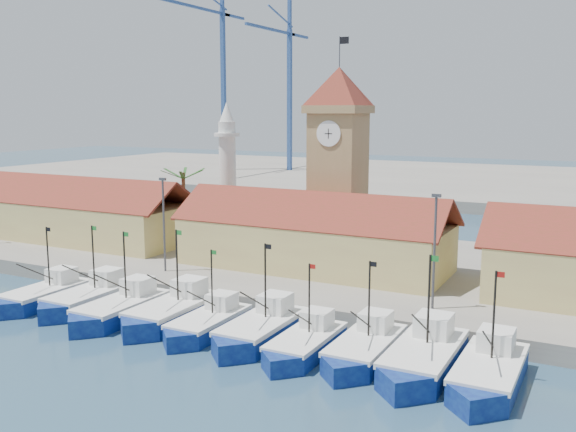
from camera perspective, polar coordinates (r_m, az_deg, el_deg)
The scene contains 21 objects.
ground at distance 47.50m, azimuth -8.24°, elevation -11.41°, with size 400.00×400.00×0.00m, color navy.
quay at distance 67.35m, azimuth 3.70°, elevation -4.43°, with size 140.00×32.00×1.50m, color gray.
terminal at distance 149.14m, azimuth 17.09°, elevation 2.84°, with size 240.00×80.00×2.00m, color gray.
boat_0 at distance 60.26m, azimuth -20.99°, elevation -6.71°, with size 3.46×9.47×7.17m.
boat_1 at distance 57.93m, azimuth -17.38°, elevation -7.11°, with size 3.61×9.89×7.48m.
boat_2 at distance 54.17m, azimuth -14.80°, elevation -8.13°, with size 3.64×9.97×7.55m.
boat_3 at distance 52.46m, azimuth -10.35°, elevation -8.51°, with size 3.79×10.39×7.86m.
boat_4 at distance 49.64m, azimuth -7.26°, elevation -9.60°, with size 3.26×8.93×6.76m.
boat_5 at distance 47.75m, azimuth -2.56°, elevation -10.20°, with size 3.66×10.04×7.60m.
boat_6 at distance 45.23m, azimuth 1.43°, elevation -11.45°, with size 3.24×8.87×6.71m.
boat_7 at distance 44.52m, azimuth 6.74°, elevation -11.80°, with size 3.45×9.46×7.16m.
boat_8 at distance 43.28m, azimuth 11.88°, elevation -12.44°, with size 3.88×10.64×8.05m.
boat_9 at distance 42.09m, azimuth 17.37°, elevation -13.40°, with size 3.65×9.99×7.56m.
hall_left at distance 81.68m, azimuth -18.51°, elevation -0.15°, with size 31.20×10.13×7.61m.
hall_center at distance 63.08m, azimuth 2.27°, elevation -2.35°, with size 27.04×10.13×7.61m.
clock_tower at distance 67.43m, azimuth 4.48°, elevation 5.23°, with size 5.80×5.80×22.70m.
minaret at distance 76.37m, azimuth -5.39°, elevation 4.01°, with size 3.00×3.00×16.30m.
palm_tree at distance 77.96m, azimuth -9.24°, elevation 1.46°, with size 5.60×5.03×8.39m.
lamp_posts at distance 55.35m, azimuth -0.75°, elevation -1.36°, with size 80.70×0.25×9.03m.
crane_blue_far at distance 163.13m, azimuth -6.19°, elevation 13.29°, with size 1.00×37.88×46.42m.
crane_blue_near at distance 161.03m, azimuth -0.05°, elevation 12.20°, with size 1.00×30.72×41.44m.
Camera 1 is at (26.09, -36.00, 16.72)m, focal length 40.00 mm.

